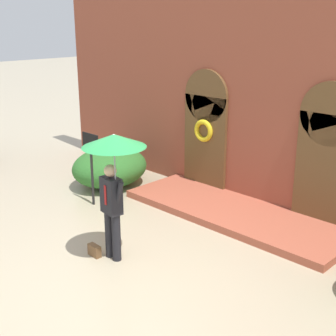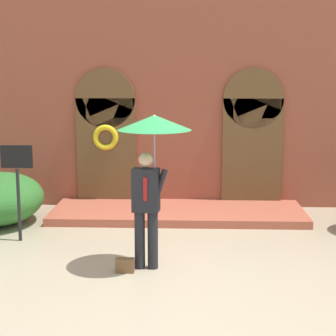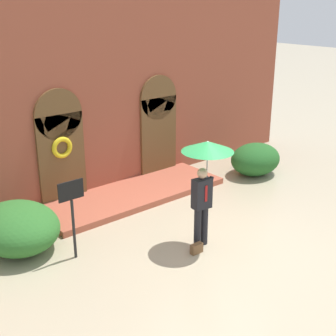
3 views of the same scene
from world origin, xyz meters
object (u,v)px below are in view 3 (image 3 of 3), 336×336
Objects in this scene: person_with_umbrella at (206,162)px; shrub_right at (255,159)px; handbag at (197,248)px; sign_post at (72,207)px; shrub_left at (17,228)px.

person_with_umbrella is 4.91m from shrub_right.
person_with_umbrella is 8.44× the size of handbag.
person_with_umbrella reaches higher than sign_post.
person_with_umbrella is 1.86m from handbag.
person_with_umbrella is 1.37× the size of sign_post.
sign_post reaches higher than shrub_right.
sign_post reaches higher than shrub_left.
shrub_right is at bearing 6.65° from sign_post.
person_with_umbrella reaches higher than shrub_left.
sign_post is 0.84× the size of shrub_left.
sign_post is 1.04× the size of shrub_right.
sign_post is 6.75m from shrub_right.
shrub_left is (-3.21, 2.42, -1.41)m from person_with_umbrella.
shrub_right reaches higher than handbag.
sign_post is (-2.46, 1.31, -0.75)m from person_with_umbrella.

